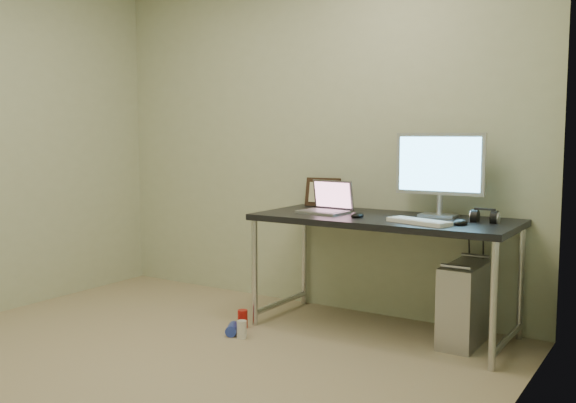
# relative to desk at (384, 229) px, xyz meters

# --- Properties ---
(floor) EXTENTS (3.50, 3.50, 0.00)m
(floor) POSITION_rel_desk_xyz_m (-0.76, -1.39, -0.67)
(floor) COLOR tan
(floor) RESTS_ON ground
(wall_back) EXTENTS (3.50, 0.02, 2.50)m
(wall_back) POSITION_rel_desk_xyz_m (-0.76, 0.36, 0.58)
(wall_back) COLOR beige
(wall_back) RESTS_ON ground
(wall_right) EXTENTS (0.02, 3.50, 2.50)m
(wall_right) POSITION_rel_desk_xyz_m (0.99, -1.39, 0.58)
(wall_right) COLOR beige
(wall_right) RESTS_ON ground
(desk) EXTENTS (1.65, 0.72, 0.75)m
(desk) POSITION_rel_desk_xyz_m (0.00, 0.00, 0.00)
(desk) COLOR black
(desk) RESTS_ON ground
(tower_computer) EXTENTS (0.21, 0.47, 0.52)m
(tower_computer) POSITION_rel_desk_xyz_m (0.52, 0.05, -0.43)
(tower_computer) COLOR silver
(tower_computer) RESTS_ON ground
(cable_a) EXTENTS (0.01, 0.16, 0.69)m
(cable_a) POSITION_rel_desk_xyz_m (0.47, 0.31, -0.27)
(cable_a) COLOR black
(cable_a) RESTS_ON ground
(cable_b) EXTENTS (0.02, 0.11, 0.71)m
(cable_b) POSITION_rel_desk_xyz_m (0.56, 0.29, -0.29)
(cable_b) COLOR black
(cable_b) RESTS_ON ground
(can_red) EXTENTS (0.08, 0.08, 0.12)m
(can_red) POSITION_rel_desk_xyz_m (-0.81, -0.42, -0.61)
(can_red) COLOR red
(can_red) RESTS_ON ground
(can_white) EXTENTS (0.08, 0.08, 0.11)m
(can_white) POSITION_rel_desk_xyz_m (-0.69, -0.60, -0.62)
(can_white) COLOR white
(can_white) RESTS_ON ground
(can_blue) EXTENTS (0.12, 0.15, 0.07)m
(can_blue) POSITION_rel_desk_xyz_m (-0.78, -0.57, -0.64)
(can_blue) COLOR #293DB8
(can_blue) RESTS_ON ground
(laptop) EXTENTS (0.33, 0.28, 0.21)m
(laptop) POSITION_rel_desk_xyz_m (-0.41, -0.00, 0.13)
(laptop) COLOR silver
(laptop) RESTS_ON desk
(monitor) EXTENTS (0.57, 0.17, 0.53)m
(monitor) POSITION_rel_desk_xyz_m (0.29, 0.19, 0.39)
(monitor) COLOR silver
(monitor) RESTS_ON desk
(keyboard) EXTENTS (0.41, 0.24, 0.02)m
(keyboard) POSITION_rel_desk_xyz_m (0.30, -0.18, 0.09)
(keyboard) COLOR white
(keyboard) RESTS_ON desk
(mouse_right) EXTENTS (0.09, 0.13, 0.04)m
(mouse_right) POSITION_rel_desk_xyz_m (0.52, -0.10, 0.10)
(mouse_right) COLOR black
(mouse_right) RESTS_ON desk
(mouse_left) EXTENTS (0.10, 0.14, 0.04)m
(mouse_left) POSITION_rel_desk_xyz_m (-0.13, -0.11, 0.10)
(mouse_left) COLOR black
(mouse_left) RESTS_ON desk
(headphones) EXTENTS (0.16, 0.10, 0.10)m
(headphones) POSITION_rel_desk_xyz_m (0.61, 0.08, 0.10)
(headphones) COLOR black
(headphones) RESTS_ON desk
(picture_frame) EXTENTS (0.27, 0.11, 0.21)m
(picture_frame) POSITION_rel_desk_xyz_m (-0.61, 0.30, 0.18)
(picture_frame) COLOR black
(picture_frame) RESTS_ON desk
(webcam) EXTENTS (0.04, 0.04, 0.11)m
(webcam) POSITION_rel_desk_xyz_m (-0.45, 0.31, 0.16)
(webcam) COLOR silver
(webcam) RESTS_ON desk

